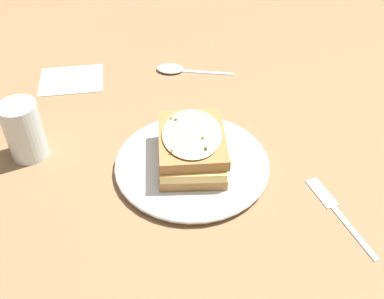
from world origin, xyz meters
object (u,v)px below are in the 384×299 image
(fork, at_px, (333,207))
(napkin, at_px, (71,80))
(sandwich, at_px, (192,147))
(dinner_plate, at_px, (192,164))
(water_glass, at_px, (24,131))
(spoon, at_px, (174,69))

(fork, height_order, napkin, same)
(sandwich, relative_size, fork, 0.95)
(dinner_plate, height_order, sandwich, sandwich)
(water_glass, distance_m, fork, 0.53)
(water_glass, height_order, napkin, water_glass)
(sandwich, distance_m, napkin, 0.38)
(dinner_plate, xyz_separation_m, sandwich, (-0.00, 0.00, 0.04))
(dinner_plate, xyz_separation_m, water_glass, (-0.29, 0.02, 0.04))
(dinner_plate, relative_size, fork, 1.61)
(sandwich, relative_size, napkin, 1.16)
(dinner_plate, height_order, napkin, dinner_plate)
(fork, bearing_deg, sandwich, 136.57)
(fork, bearing_deg, water_glass, 145.12)
(dinner_plate, height_order, water_glass, water_glass)
(spoon, relative_size, napkin, 1.29)
(dinner_plate, xyz_separation_m, napkin, (-0.28, 0.26, -0.01))
(dinner_plate, height_order, fork, dinner_plate)
(spoon, height_order, napkin, spoon)
(dinner_plate, relative_size, sandwich, 1.69)
(fork, bearing_deg, napkin, 122.11)
(fork, height_order, spoon, spoon)
(sandwich, xyz_separation_m, fork, (0.23, -0.08, -0.04))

